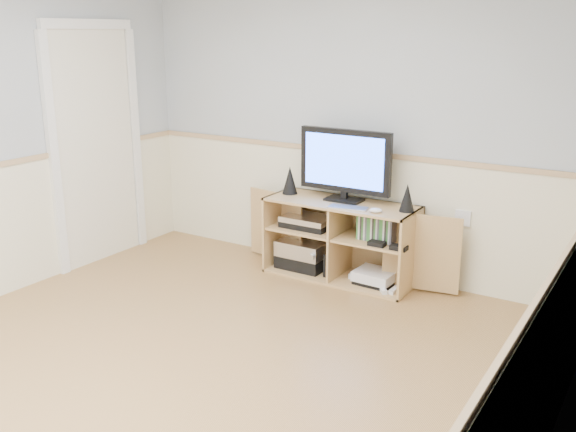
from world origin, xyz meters
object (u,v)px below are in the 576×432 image
object	(u,v)px
media_cabinet	(343,238)
game_consoles	(374,277)
keyboard	(348,208)
monitor	(345,163)

from	to	relation	value
media_cabinet	game_consoles	bearing A→B (deg)	-11.97
keyboard	game_consoles	bearing A→B (deg)	23.66
monitor	game_consoles	bearing A→B (deg)	-10.70
media_cabinet	game_consoles	xyz separation A→B (m)	(0.32, -0.07, -0.26)
monitor	game_consoles	world-z (taller)	monitor
media_cabinet	keyboard	world-z (taller)	keyboard
keyboard	game_consoles	size ratio (longest dim) A/B	0.67
keyboard	monitor	bearing A→B (deg)	114.82
keyboard	media_cabinet	bearing A→B (deg)	113.79
media_cabinet	monitor	world-z (taller)	monitor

